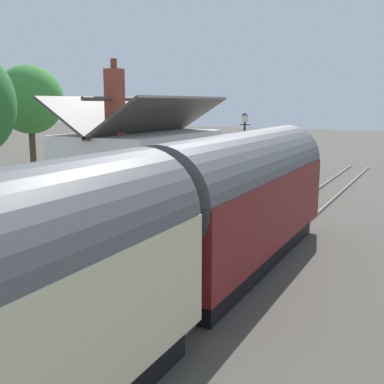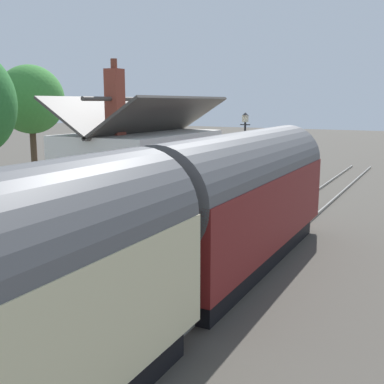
{
  "view_description": "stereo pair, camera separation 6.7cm",
  "coord_description": "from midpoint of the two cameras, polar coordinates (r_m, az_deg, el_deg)",
  "views": [
    {
      "loc": [
        -14.49,
        -6.39,
        5.24
      ],
      "look_at": [
        0.73,
        1.5,
        1.99
      ],
      "focal_mm": 44.36,
      "sensor_mm": 36.0,
      "label": 1
    },
    {
      "loc": [
        -14.45,
        -6.45,
        5.24
      ],
      "look_at": [
        0.73,
        1.5,
        1.99
      ],
      "focal_mm": 44.36,
      "sensor_mm": 36.0,
      "label": 2
    }
  ],
  "objects": [
    {
      "name": "station_building",
      "position": [
        19.79,
        -5.97,
        3.1
      ],
      "size": [
        7.07,
        4.53,
        5.83
      ],
      "color": "white",
      "rests_on": "platform"
    },
    {
      "name": "planter_bench_left",
      "position": [
        15.76,
        -13.39,
        -4.08
      ],
      "size": [
        0.76,
        0.32,
        0.63
      ],
      "color": "gray",
      "rests_on": "platform"
    },
    {
      "name": "rail_far",
      "position": [
        16.59,
        4.12,
        -7.45
      ],
      "size": [
        52.0,
        0.08,
        0.14
      ],
      "primitive_type": "cube",
      "color": "gray",
      "rests_on": "ground"
    },
    {
      "name": "ground_plane",
      "position": [
        16.68,
        3.54,
        -7.59
      ],
      "size": [
        160.0,
        160.0,
        0.0
      ],
      "primitive_type": "plane",
      "color": "#4C473F"
    },
    {
      "name": "lamp_post_platform",
      "position": [
        23.26,
        6.47,
        6.66
      ],
      "size": [
        0.32,
        0.5,
        3.77
      ],
      "color": "black",
      "rests_on": "platform"
    },
    {
      "name": "train",
      "position": [
        11.25,
        -2.93,
        -4.86
      ],
      "size": [
        19.99,
        2.73,
        4.32
      ],
      "color": "black",
      "rests_on": "ground"
    },
    {
      "name": "platform_edge_coping",
      "position": [
        16.89,
        -0.08,
        -3.81
      ],
      "size": [
        32.0,
        0.36,
        0.02
      ],
      "primitive_type": "cube",
      "color": "beige",
      "rests_on": "platform"
    },
    {
      "name": "tree_far_left",
      "position": [
        29.38,
        -18.77,
        10.43
      ],
      "size": [
        3.85,
        3.84,
        7.36
      ],
      "color": "#4C3828",
      "rests_on": "ground"
    },
    {
      "name": "planter_edge_near",
      "position": [
        24.85,
        -1.58,
        2.04
      ],
      "size": [
        0.58,
        0.58,
        0.91
      ],
      "color": "teal",
      "rests_on": "platform"
    },
    {
      "name": "bench_platform_end",
      "position": [
        14.55,
        -16.68,
        -4.77
      ],
      "size": [
        1.41,
        0.48,
        0.88
      ],
      "color": "brown",
      "rests_on": "platform"
    },
    {
      "name": "platform",
      "position": [
        18.34,
        -7.33,
        -4.35
      ],
      "size": [
        32.0,
        5.57,
        0.99
      ],
      "primitive_type": "cube",
      "color": "#A39B8C",
      "rests_on": "ground"
    },
    {
      "name": "station_sign_board",
      "position": [
        21.32,
        4.69,
        2.44
      ],
      "size": [
        0.96,
        0.06,
        1.57
      ],
      "color": "black",
      "rests_on": "platform"
    },
    {
      "name": "bench_near_building",
      "position": [
        25.27,
        5.02,
        2.11
      ],
      "size": [
        1.4,
        0.44,
        0.88
      ],
      "color": "brown",
      "rests_on": "platform"
    },
    {
      "name": "rail_near",
      "position": [
        16.1,
        8.87,
        -8.12
      ],
      "size": [
        52.0,
        0.08,
        0.14
      ],
      "primitive_type": "cube",
      "color": "gray",
      "rests_on": "ground"
    },
    {
      "name": "planter_under_sign",
      "position": [
        17.77,
        -1.38,
        -1.77
      ],
      "size": [
        0.44,
        0.44,
        0.78
      ],
      "color": "gray",
      "rests_on": "platform"
    },
    {
      "name": "planter_by_door",
      "position": [
        25.65,
        -0.56,
        2.35
      ],
      "size": [
        0.71,
        0.71,
        0.97
      ],
      "color": "#9E5138",
      "rests_on": "platform"
    }
  ]
}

